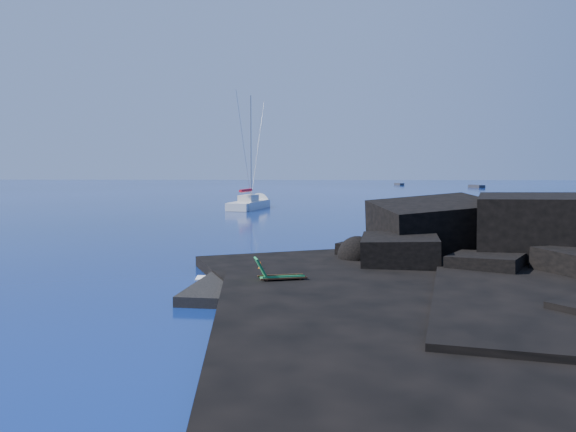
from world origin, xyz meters
The scene contains 11 objects.
ground centered at (0.00, 0.00, 0.00)m, with size 400.00×400.00×0.00m, color #031338.
headland centered at (13.00, 3.00, 0.00)m, with size 24.00×24.00×3.60m, color black, non-canonical shape.
beach centered at (4.50, 0.50, 0.00)m, with size 8.50×6.00×0.70m, color black.
surf_foam centered at (5.00, 5.00, 0.00)m, with size 10.00×8.00×0.06m, color white, non-canonical shape.
sailboat centered at (-2.35, 42.37, 0.00)m, with size 2.52×12.01×12.59m, color silver, non-canonical shape.
deck_chair centered at (3.40, -0.39, 0.93)m, with size 1.69×0.74×1.16m, color #19723C, non-canonical shape.
towel centered at (3.63, -1.07, 0.38)m, with size 1.99×0.94×0.05m, color white.
sunbather centered at (3.63, -1.07, 0.51)m, with size 1.65×0.40×0.22m, color tan, non-canonical shape.
marker_cone centered at (2.46, 1.70, 0.62)m, with size 0.35×0.35×0.54m, color #FF660D.
distant_boat_a centered at (28.21, 131.94, 0.00)m, with size 1.27×4.09×0.55m, color #25262A.
distant_boat_b centered at (43.04, 112.46, 0.00)m, with size 1.55×4.98×0.66m, color black.
Camera 1 is at (4.37, -19.59, 4.47)m, focal length 35.00 mm.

